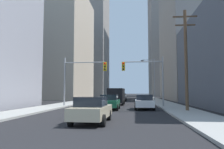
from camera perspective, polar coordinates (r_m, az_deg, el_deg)
name	(u,v)px	position (r m, az deg, el deg)	size (l,w,h in m)	color
sidewalk_left	(95,99)	(55.03, -4.32, -6.23)	(3.22, 160.00, 0.15)	#9E9E99
sidewalk_right	(153,99)	(54.38, 10.39, -6.19)	(3.22, 160.00, 0.15)	#9E9E99
cargo_van_black	(116,95)	(30.88, 1.15, -5.41)	(2.16, 5.25, 2.26)	black
sedan_beige	(92,110)	(13.12, -5.25, -8.97)	(1.96, 4.27, 1.52)	#C6B793
sedan_white	(144,102)	(23.08, 8.25, -6.97)	(1.95, 4.20, 1.52)	white
sedan_green	(110,102)	(22.57, -0.64, -7.08)	(1.95, 4.23, 1.52)	#195938
sedan_silver	(122,97)	(48.27, 2.47, -5.66)	(1.95, 4.22, 1.52)	#B7BABF
sedan_grey	(121,97)	(42.81, 2.40, -5.82)	(1.96, 4.27, 1.52)	slate
traffic_signal_near_left	(83,73)	(27.43, -7.44, 0.41)	(5.31, 0.44, 6.00)	gray
traffic_signal_near_right	(144,72)	(26.74, 8.33, 0.51)	(4.93, 0.44, 6.00)	gray
utility_pole_right	(186,57)	(21.34, 18.44, 4.21)	(2.20, 0.28, 9.33)	brown
street_lamp_right	(152,76)	(38.84, 10.26, -0.33)	(2.42, 0.32, 7.50)	gray
building_left_mid_office	(38,47)	(59.95, -18.53, 6.74)	(24.90, 21.67, 26.37)	#B7A893
building_left_far_tower	(89,14)	(98.44, -5.94, 15.15)	(15.17, 20.66, 69.55)	gray
building_right_mid_block	(209,35)	(56.26, 23.60, 9.18)	(19.54, 25.71, 29.38)	gray
building_right_far_highrise	(167,31)	(98.32, 13.81, 10.82)	(14.13, 20.95, 54.92)	gray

